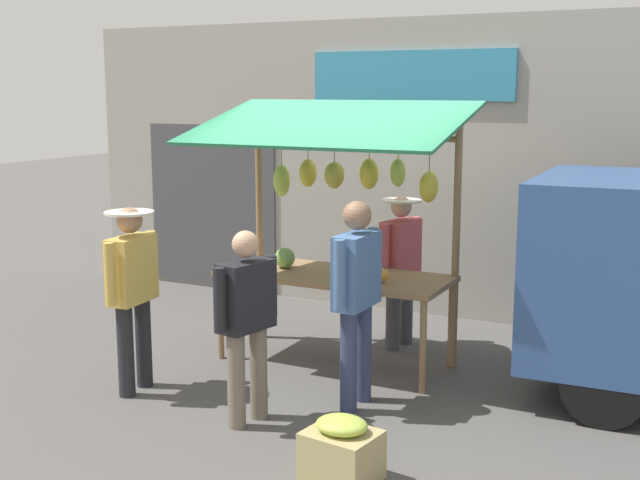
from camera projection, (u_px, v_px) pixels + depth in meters
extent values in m
plane|color=#514F4C|center=(334.00, 362.00, 8.03)|extent=(40.00, 40.00, 0.00)
cube|color=#9E998E|center=(417.00, 168.00, 9.66)|extent=(9.00, 0.25, 3.40)
cube|color=teal|center=(411.00, 76.00, 9.36)|extent=(2.40, 0.06, 0.56)
cube|color=#47474C|center=(212.00, 205.00, 10.88)|extent=(1.90, 0.04, 2.10)
cube|color=olive|center=(334.00, 276.00, 7.88)|extent=(2.20, 0.90, 0.05)
cylinder|color=olive|center=(220.00, 317.00, 8.08)|extent=(0.06, 0.06, 0.83)
cylinder|color=olive|center=(423.00, 347.00, 7.15)|extent=(0.06, 0.06, 0.83)
cylinder|color=olive|center=(262.00, 299.00, 8.76)|extent=(0.06, 0.06, 0.83)
cylinder|color=olive|center=(451.00, 324.00, 7.84)|extent=(0.06, 0.06, 0.83)
cylinder|color=olive|center=(260.00, 228.00, 8.64)|extent=(0.07, 0.07, 2.35)
cylinder|color=olive|center=(456.00, 245.00, 7.70)|extent=(0.07, 0.07, 2.35)
cylinder|color=olive|center=(353.00, 137.00, 8.00)|extent=(2.12, 0.06, 0.06)
cube|color=#23724C|center=(328.00, 123.00, 7.49)|extent=(2.50, 1.46, 0.39)
cylinder|color=brown|center=(429.00, 155.00, 7.62)|extent=(0.01, 0.01, 0.29)
ellipsoid|color=yellow|center=(429.00, 187.00, 7.67)|extent=(0.17, 0.21, 0.29)
cylinder|color=brown|center=(398.00, 148.00, 7.77)|extent=(0.01, 0.01, 0.19)
ellipsoid|color=#B2CC4C|center=(398.00, 173.00, 7.81)|extent=(0.22, 0.23, 0.27)
cylinder|color=brown|center=(369.00, 148.00, 7.91)|extent=(0.01, 0.01, 0.20)
ellipsoid|color=yellow|center=(369.00, 174.00, 7.95)|extent=(0.28, 0.28, 0.30)
cylinder|color=brown|center=(334.00, 149.00, 8.05)|extent=(0.01, 0.01, 0.24)
ellipsoid|color=gold|center=(334.00, 175.00, 8.09)|extent=(0.25, 0.27, 0.26)
cylinder|color=brown|center=(308.00, 147.00, 8.17)|extent=(0.01, 0.01, 0.23)
ellipsoid|color=yellow|center=(308.00, 173.00, 8.22)|extent=(0.19, 0.23, 0.28)
cylinder|color=brown|center=(281.00, 150.00, 8.32)|extent=(0.01, 0.01, 0.30)
ellipsoid|color=#B2CC4C|center=(282.00, 181.00, 8.38)|extent=(0.21, 0.19, 0.32)
ellipsoid|color=gold|center=(360.00, 265.00, 8.02)|extent=(0.14, 0.19, 0.10)
sphere|color=#729E4C|center=(285.00, 258.00, 8.10)|extent=(0.20, 0.20, 0.20)
ellipsoid|color=orange|center=(377.00, 275.00, 7.50)|extent=(0.24, 0.17, 0.14)
cylinder|color=#4C4C51|center=(406.00, 308.00, 8.55)|extent=(0.14, 0.14, 0.77)
cylinder|color=#4C4C51|center=(393.00, 313.00, 8.35)|extent=(0.14, 0.14, 0.77)
cube|color=#BF4C51|center=(401.00, 247.00, 8.34)|extent=(0.30, 0.50, 0.54)
cylinder|color=#BF4C51|center=(416.00, 241.00, 8.56)|extent=(0.09, 0.09, 0.50)
cylinder|color=#BF4C51|center=(385.00, 249.00, 8.10)|extent=(0.09, 0.09, 0.50)
sphere|color=tan|center=(401.00, 207.00, 8.26)|extent=(0.21, 0.21, 0.21)
cylinder|color=beige|center=(401.00, 201.00, 8.25)|extent=(0.40, 0.40, 0.02)
cylinder|color=navy|center=(349.00, 361.00, 6.73)|extent=(0.14, 0.14, 0.85)
cylinder|color=navy|center=(363.00, 352.00, 6.98)|extent=(0.14, 0.14, 0.85)
cube|color=#476B9E|center=(357.00, 270.00, 6.72)|extent=(0.23, 0.52, 0.60)
cylinder|color=#476B9E|center=(339.00, 275.00, 6.44)|extent=(0.09, 0.09, 0.56)
cylinder|color=#476B9E|center=(373.00, 260.00, 7.00)|extent=(0.09, 0.09, 0.56)
sphere|color=#8C664C|center=(357.00, 215.00, 6.64)|extent=(0.23, 0.23, 0.23)
cylinder|color=#726656|center=(236.00, 381.00, 6.42)|extent=(0.14, 0.14, 0.76)
cylinder|color=#726656|center=(259.00, 372.00, 6.62)|extent=(0.14, 0.14, 0.76)
cube|color=black|center=(246.00, 296.00, 6.40)|extent=(0.31, 0.50, 0.54)
cylinder|color=black|center=(219.00, 300.00, 6.18)|extent=(0.09, 0.09, 0.50)
cylinder|color=black|center=(271.00, 286.00, 6.62)|extent=(0.09, 0.09, 0.50)
sphere|color=tan|center=(245.00, 244.00, 6.33)|extent=(0.21, 0.21, 0.21)
cylinder|color=#232328|center=(126.00, 351.00, 7.08)|extent=(0.14, 0.14, 0.80)
cylinder|color=#232328|center=(144.00, 342.00, 7.32)|extent=(0.14, 0.14, 0.80)
cube|color=gold|center=(132.00, 269.00, 7.08)|extent=(0.26, 0.50, 0.57)
cylinder|color=gold|center=(110.00, 274.00, 6.80)|extent=(0.09, 0.09, 0.52)
cylinder|color=gold|center=(151.00, 260.00, 7.35)|extent=(0.09, 0.09, 0.52)
sphere|color=#A87A5B|center=(130.00, 220.00, 7.00)|extent=(0.22, 0.22, 0.22)
cylinder|color=beige|center=(129.00, 213.00, 6.99)|extent=(0.42, 0.42, 0.02)
cylinder|color=black|center=(604.00, 386.00, 6.45)|extent=(0.67, 0.20, 0.66)
cylinder|color=black|center=(625.00, 330.00, 7.94)|extent=(0.67, 0.20, 0.66)
cube|color=tan|center=(342.00, 456.00, 5.59)|extent=(0.52, 0.46, 0.34)
ellipsoid|color=#B2CC4C|center=(342.00, 425.00, 5.55)|extent=(0.36, 0.30, 0.12)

